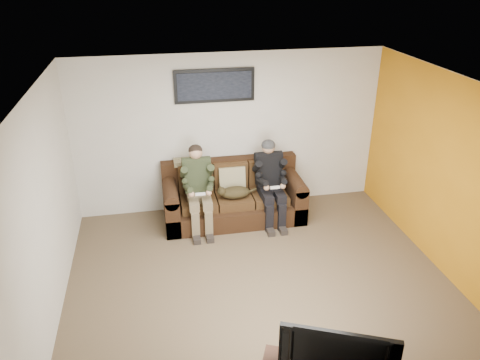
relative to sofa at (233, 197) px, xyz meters
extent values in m
plane|color=brown|center=(0.04, -1.83, -0.34)|extent=(5.00, 5.00, 0.00)
plane|color=silver|center=(0.04, -1.83, 2.26)|extent=(5.00, 5.00, 0.00)
plane|color=beige|center=(0.04, 0.42, 0.96)|extent=(5.00, 0.00, 5.00)
plane|color=beige|center=(0.04, -4.08, 0.96)|extent=(5.00, 0.00, 5.00)
plane|color=beige|center=(-2.46, -1.83, 0.96)|extent=(0.00, 4.50, 4.50)
plane|color=beige|center=(2.54, -1.83, 0.96)|extent=(0.00, 4.50, 4.50)
plane|color=#C37B13|center=(2.53, -1.83, 0.96)|extent=(0.00, 4.50, 4.50)
cube|color=black|center=(0.00, -0.08, -0.19)|extent=(2.23, 0.96, 0.30)
cube|color=black|center=(0.00, 0.30, 0.26)|extent=(2.23, 0.20, 0.61)
cube|color=black|center=(-1.00, -0.08, -0.04)|extent=(0.22, 0.96, 0.61)
cube|color=black|center=(1.00, -0.08, -0.04)|extent=(0.22, 0.96, 0.61)
cylinder|color=black|center=(-1.00, -0.08, 0.26)|extent=(0.22, 0.96, 0.22)
cylinder|color=black|center=(1.00, -0.08, 0.26)|extent=(0.22, 0.96, 0.22)
cube|color=#402913|center=(-0.57, -0.13, 0.03)|extent=(0.55, 0.61, 0.14)
cube|color=#402913|center=(-0.57, 0.16, 0.32)|extent=(0.55, 0.14, 0.45)
cube|color=#402913|center=(0.00, -0.13, 0.03)|extent=(0.55, 0.61, 0.14)
cube|color=#402913|center=(0.00, 0.16, 0.32)|extent=(0.55, 0.14, 0.45)
cube|color=#402913|center=(0.57, -0.13, 0.03)|extent=(0.55, 0.61, 0.14)
cube|color=#402913|center=(0.57, 0.16, 0.32)|extent=(0.55, 0.14, 0.45)
cube|color=#958961|center=(0.00, 0.04, 0.30)|extent=(0.43, 0.20, 0.42)
cube|color=tan|center=(-0.68, 0.28, 0.57)|extent=(0.46, 0.22, 0.08)
cube|color=brown|center=(-0.57, -0.16, 0.17)|extent=(0.36, 0.30, 0.14)
cube|color=#2C331E|center=(-0.57, -0.06, 0.47)|extent=(0.40, 0.30, 0.53)
cylinder|color=#2C331E|center=(-0.57, -0.04, 0.68)|extent=(0.44, 0.18, 0.18)
sphere|color=tan|center=(-0.57, -0.02, 0.84)|extent=(0.21, 0.21, 0.21)
cube|color=brown|center=(-0.67, -0.36, 0.16)|extent=(0.15, 0.42, 0.13)
cube|color=brown|center=(-0.47, -0.36, 0.16)|extent=(0.15, 0.42, 0.13)
cube|color=brown|center=(-0.67, -0.56, -0.12)|extent=(0.12, 0.13, 0.45)
cube|color=brown|center=(-0.47, -0.56, -0.12)|extent=(0.12, 0.13, 0.45)
cube|color=black|center=(-0.67, -0.64, -0.30)|extent=(0.11, 0.26, 0.08)
cube|color=black|center=(-0.47, -0.64, -0.30)|extent=(0.11, 0.26, 0.08)
cylinder|color=#2C331E|center=(-0.77, -0.13, 0.57)|extent=(0.11, 0.30, 0.28)
cylinder|color=#2C331E|center=(-0.37, -0.13, 0.57)|extent=(0.11, 0.30, 0.28)
cylinder|color=#2C331E|center=(-0.74, -0.35, 0.41)|extent=(0.14, 0.32, 0.15)
cylinder|color=#2C331E|center=(-0.40, -0.35, 0.41)|extent=(0.14, 0.32, 0.15)
sphere|color=tan|center=(-0.70, -0.47, 0.36)|extent=(0.09, 0.09, 0.09)
sphere|color=tan|center=(-0.44, -0.47, 0.36)|extent=(0.09, 0.09, 0.09)
cube|color=white|center=(-0.57, -0.49, 0.36)|extent=(0.15, 0.04, 0.03)
ellipsoid|color=black|center=(-0.57, -0.01, 0.87)|extent=(0.22, 0.22, 0.17)
cube|color=black|center=(0.57, -0.16, 0.17)|extent=(0.36, 0.30, 0.14)
cube|color=black|center=(0.57, -0.06, 0.47)|extent=(0.40, 0.30, 0.53)
cylinder|color=black|center=(0.57, -0.04, 0.68)|extent=(0.44, 0.18, 0.18)
sphere|color=#A77C5D|center=(0.57, -0.02, 0.84)|extent=(0.21, 0.21, 0.21)
cube|color=black|center=(0.47, -0.36, 0.16)|extent=(0.15, 0.42, 0.13)
cube|color=black|center=(0.67, -0.36, 0.16)|extent=(0.15, 0.42, 0.13)
cube|color=black|center=(0.47, -0.56, -0.12)|extent=(0.12, 0.13, 0.45)
cube|color=black|center=(0.67, -0.56, -0.12)|extent=(0.12, 0.13, 0.45)
cube|color=black|center=(0.47, -0.64, -0.30)|extent=(0.11, 0.26, 0.08)
cube|color=black|center=(0.67, -0.64, -0.30)|extent=(0.11, 0.26, 0.08)
cylinder|color=black|center=(0.37, -0.13, 0.57)|extent=(0.11, 0.30, 0.28)
cylinder|color=black|center=(0.77, -0.13, 0.57)|extent=(0.11, 0.30, 0.28)
cylinder|color=black|center=(0.40, -0.35, 0.41)|extent=(0.14, 0.32, 0.15)
cylinder|color=black|center=(0.74, -0.35, 0.41)|extent=(0.14, 0.32, 0.15)
sphere|color=#A77C5D|center=(0.44, -0.47, 0.36)|extent=(0.09, 0.09, 0.09)
sphere|color=#A77C5D|center=(0.70, -0.47, 0.36)|extent=(0.09, 0.09, 0.09)
cube|color=white|center=(0.57, -0.49, 0.36)|extent=(0.15, 0.04, 0.03)
ellipsoid|color=black|center=(0.57, -0.02, 0.87)|extent=(0.22, 0.22, 0.19)
ellipsoid|color=#3E3318|center=(0.00, -0.22, 0.20)|extent=(0.47, 0.26, 0.19)
sphere|color=#3E3318|center=(-0.22, -0.25, 0.25)|extent=(0.14, 0.14, 0.14)
cone|color=#3E3318|center=(-0.24, -0.29, 0.32)|extent=(0.04, 0.04, 0.04)
cone|color=#3E3318|center=(-0.24, -0.22, 0.32)|extent=(0.04, 0.04, 0.04)
cylinder|color=#3E3318|center=(0.24, -0.17, 0.16)|extent=(0.26, 0.13, 0.08)
cube|color=black|center=(-0.20, 0.39, 1.76)|extent=(1.25, 0.04, 0.52)
cube|color=black|center=(-0.20, 0.37, 1.76)|extent=(1.15, 0.01, 0.42)
imported|color=black|center=(0.27, -3.78, 0.38)|extent=(1.00, 0.54, 0.59)
camera|label=1|loc=(-1.18, -6.66, 3.55)|focal=35.00mm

